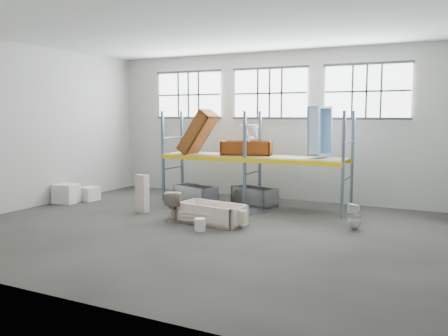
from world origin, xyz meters
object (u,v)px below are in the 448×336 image
Objects in this scene: toilet_beige at (174,205)px; rust_tub_flat at (246,148)px; steel_tub_right at (254,196)px; blue_tub_upright at (320,131)px; cistern_tall at (142,193)px; bathtub_beige at (213,213)px; steel_tub_left at (196,194)px; carton_near at (66,193)px; bucket at (200,225)px; toilet_white at (355,216)px.

rust_tub_flat is at bearing -130.12° from toilet_beige.
steel_tub_right is 2.99m from blue_tub_upright.
bathtub_beige is at bearing -1.59° from cistern_tall.
cistern_tall reaches higher than steel_tub_left.
bathtub_beige is 2.48× the size of carton_near.
toilet_beige is at bearing 147.18° from bucket.
toilet_white reaches higher than carton_near.
cistern_tall is 2.21m from steel_tub_left.
blue_tub_upright is (3.22, 3.02, 1.99)m from toilet_beige.
toilet_beige is at bearing -136.78° from blue_tub_upright.
carton_near is (-3.12, 0.07, -0.25)m from cistern_tall.
steel_tub_left is 0.94× the size of rust_tub_flat.
rust_tub_flat reaches higher than steel_tub_left.
blue_tub_upright reaches higher than bucket.
rust_tub_flat is 4.15m from bucket.
blue_tub_upright is (2.11, -0.00, 2.12)m from steel_tub_right.
toilet_white is 4.10m from steel_tub_right.
bucket is at bearing -12.70° from carton_near.
toilet_beige reaches higher than bathtub_beige.
bathtub_beige is 2.59m from cistern_tall.
steel_tub_left is at bearing 136.51° from bathtub_beige.
toilet_white is 0.45× the size of steel_tub_right.
carton_near is at bearing -161.73° from blue_tub_upright.
toilet_beige is 0.51× the size of rust_tub_flat.
steel_tub_right is (2.50, 2.62, -0.28)m from cistern_tall.
blue_tub_upright reaches higher than steel_tub_left.
carton_near is at bearing -29.87° from toilet_beige.
blue_tub_upright is (2.05, 2.95, 2.13)m from bathtub_beige.
bathtub_beige is at bearing -4.03° from carton_near.
steel_tub_left is 2.06× the size of carton_near.
cistern_tall is at bearing -1.24° from carton_near.
steel_tub_right is at bearing 52.18° from cistern_tall.
steel_tub_right is at bearing -141.37° from toilet_white.
rust_tub_flat is at bearing -138.78° from toilet_white.
steel_tub_right is at bearing 92.70° from bucket.
steel_tub_right is 3.86m from bucket.
bucket is at bearing -58.17° from steel_tub_left.
toilet_white reaches higher than steel_tub_left.
bucket is at bearing -116.53° from blue_tub_upright.
rust_tub_flat reaches higher than toilet_white.
carton_near is at bearing -151.25° from steel_tub_left.
rust_tub_flat is (2.24, 2.53, 1.26)m from cistern_tall.
toilet_beige is 1.56m from bucket.
cistern_tall is 5.60m from blue_tub_upright.
carton_near is at bearing -155.57° from steel_tub_right.
cistern_tall reaches higher than toilet_beige.
toilet_beige is (-1.16, -0.07, 0.14)m from bathtub_beige.
toilet_white is at bearing -28.76° from steel_tub_right.
blue_tub_upright is 2.03× the size of carton_near.
cistern_tall is 6.13m from toilet_white.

